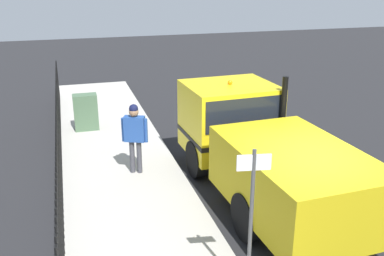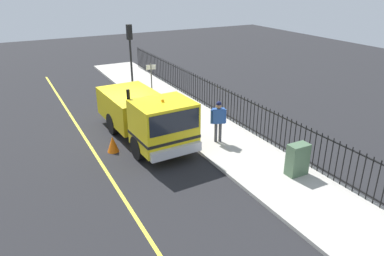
{
  "view_description": "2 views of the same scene",
  "coord_description": "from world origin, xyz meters",
  "px_view_note": "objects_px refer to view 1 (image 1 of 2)",
  "views": [
    {
      "loc": [
        4.47,
        6.85,
        4.97
      ],
      "look_at": [
        1.86,
        -2.06,
        1.65
      ],
      "focal_mm": 40.88,
      "sensor_mm": 36.0,
      "label": 1
    },
    {
      "loc": [
        -4.68,
        -15.29,
        6.72
      ],
      "look_at": [
        1.81,
        -3.16,
        0.92
      ],
      "focal_mm": 34.08,
      "sensor_mm": 36.0,
      "label": 2
    }
  ],
  "objects_px": {
    "work_truck": "(255,143)",
    "utility_cabinet": "(86,112)",
    "worker_standing": "(135,131)",
    "traffic_cone": "(310,167)",
    "street_sign": "(252,209)"
  },
  "relations": [
    {
      "from": "work_truck",
      "to": "utility_cabinet",
      "type": "bearing_deg",
      "value": 121.19
    },
    {
      "from": "utility_cabinet",
      "to": "street_sign",
      "type": "bearing_deg",
      "value": 102.67
    },
    {
      "from": "traffic_cone",
      "to": "street_sign",
      "type": "height_order",
      "value": "street_sign"
    },
    {
      "from": "worker_standing",
      "to": "traffic_cone",
      "type": "distance_m",
      "value": 4.49
    },
    {
      "from": "traffic_cone",
      "to": "street_sign",
      "type": "relative_size",
      "value": 0.27
    },
    {
      "from": "utility_cabinet",
      "to": "work_truck",
      "type": "bearing_deg",
      "value": 123.86
    },
    {
      "from": "work_truck",
      "to": "utility_cabinet",
      "type": "relative_size",
      "value": 5.34
    },
    {
      "from": "worker_standing",
      "to": "street_sign",
      "type": "distance_m",
      "value": 5.09
    },
    {
      "from": "work_truck",
      "to": "worker_standing",
      "type": "xyz_separation_m",
      "value": [
        2.54,
        -1.6,
        -0.03
      ]
    },
    {
      "from": "worker_standing",
      "to": "street_sign",
      "type": "bearing_deg",
      "value": -56.25
    },
    {
      "from": "work_truck",
      "to": "worker_standing",
      "type": "relative_size",
      "value": 3.45
    },
    {
      "from": "work_truck",
      "to": "street_sign",
      "type": "bearing_deg",
      "value": -117.99
    },
    {
      "from": "work_truck",
      "to": "worker_standing",
      "type": "distance_m",
      "value": 3.0
    },
    {
      "from": "work_truck",
      "to": "utility_cabinet",
      "type": "xyz_separation_m",
      "value": [
        3.55,
        -5.28,
        -0.55
      ]
    },
    {
      "from": "utility_cabinet",
      "to": "street_sign",
      "type": "height_order",
      "value": "street_sign"
    }
  ]
}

